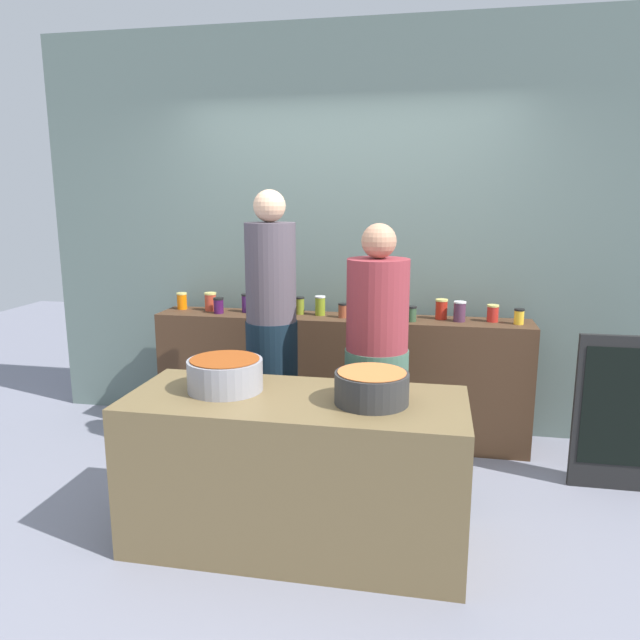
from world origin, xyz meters
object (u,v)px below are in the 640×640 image
preserve_jar_0 (182,301)px  cook_in_cap (376,374)px  preserve_jar_6 (300,305)px  preserve_jar_12 (441,309)px  preserve_jar_10 (396,312)px  preserve_jar_7 (320,306)px  preserve_jar_13 (460,311)px  preserve_jar_4 (260,305)px  cooking_pot_left (225,375)px  preserve_jar_2 (219,305)px  cook_with_tongs (272,347)px  preserve_jar_14 (493,313)px  preserve_jar_8 (343,310)px  preserve_jar_9 (370,311)px  preserve_jar_3 (247,303)px  preserve_jar_1 (211,302)px  preserve_jar_15 (519,316)px  preserve_jar_5 (284,306)px  cooking_pot_center (372,388)px  preserve_jar_11 (411,314)px  chalkboard_sign (621,413)px

preserve_jar_0 → cook_in_cap: 1.78m
preserve_jar_6 → preserve_jar_12: (1.02, 0.01, 0.01)m
preserve_jar_10 → preserve_jar_7: bearing=170.0°
preserve_jar_10 → preserve_jar_13: preserve_jar_13 is taller
preserve_jar_4 → cooking_pot_left: size_ratio=0.34×
preserve_jar_2 → preserve_jar_7: 0.76m
preserve_jar_12 → cook_with_tongs: size_ratio=0.08×
preserve_jar_12 → preserve_jar_14: bearing=-4.0°
preserve_jar_8 → preserve_jar_9: bearing=-8.6°
preserve_jar_3 → preserve_jar_10: (1.12, -0.11, -0.01)m
preserve_jar_1 → cook_in_cap: cook_in_cap is taller
preserve_jar_0 → preserve_jar_14: size_ratio=1.07×
preserve_jar_9 → preserve_jar_14: (0.84, 0.08, 0.00)m
preserve_jar_0 → preserve_jar_7: size_ratio=0.90×
preserve_jar_15 → cooking_pot_left: (-1.61, -1.33, -0.10)m
preserve_jar_13 → preserve_jar_10: bearing=-171.6°
preserve_jar_2 → cook_in_cap: size_ratio=0.07×
preserve_jar_3 → preserve_jar_4: (0.12, -0.04, -0.00)m
preserve_jar_4 → preserve_jar_6: bearing=8.0°
preserve_jar_5 → cooking_pot_center: size_ratio=0.40×
preserve_jar_4 → preserve_jar_14: preserve_jar_4 is taller
preserve_jar_11 → preserve_jar_4: bearing=176.5°
preserve_jar_7 → cooking_pot_left: (-0.23, -1.39, -0.12)m
preserve_jar_7 → cook_in_cap: (0.49, -0.76, -0.26)m
preserve_jar_5 → preserve_jar_7: (0.25, 0.07, -0.00)m
cooking_pot_center → chalkboard_sign: bearing=33.4°
cooking_pot_left → cook_in_cap: size_ratio=0.24×
preserve_jar_8 → cook_in_cap: 0.81m
preserve_jar_1 → preserve_jar_6: 0.70m
preserve_jar_0 → preserve_jar_11: preserve_jar_0 is taller
preserve_jar_0 → chalkboard_sign: preserve_jar_0 is taller
preserve_jar_11 → cook_with_tongs: bearing=-147.5°
cook_with_tongs → preserve_jar_15: bearing=20.5°
preserve_jar_2 → preserve_jar_4: 0.31m
preserve_jar_13 → cook_in_cap: bearing=-124.6°
preserve_jar_6 → preserve_jar_13: 1.14m
preserve_jar_13 → preserve_jar_7: bearing=178.0°
preserve_jar_7 → preserve_jar_15: size_ratio=1.33×
cooking_pot_left → preserve_jar_3: bearing=103.2°
preserve_jar_1 → preserve_jar_15: preserve_jar_1 is taller
preserve_jar_10 → cooking_pot_left: bearing=-121.5°
preserve_jar_8 → preserve_jar_12: (0.69, 0.08, 0.02)m
preserve_jar_5 → cook_with_tongs: bearing=-83.6°
preserve_jar_11 → cook_in_cap: (-0.17, -0.66, -0.25)m
preserve_jar_0 → preserve_jar_9: preserve_jar_0 is taller
preserve_jar_11 → cooking_pot_left: (-0.89, -1.29, -0.10)m
preserve_jar_7 → chalkboard_sign: bearing=-14.6°
preserve_jar_14 → preserve_jar_13: bearing=-171.2°
preserve_jar_0 → preserve_jar_4: (0.64, -0.06, 0.00)m
preserve_jar_7 → preserve_jar_8: 0.19m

